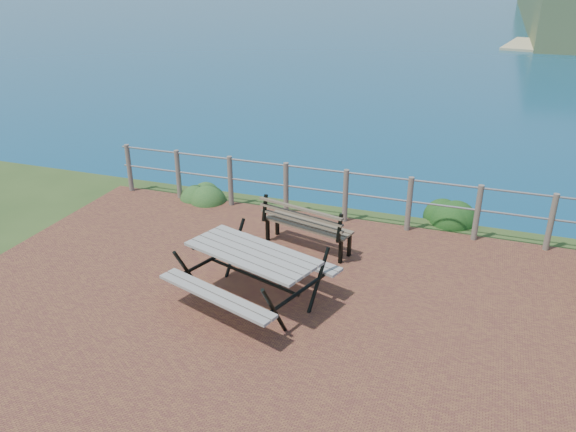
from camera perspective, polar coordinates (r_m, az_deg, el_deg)
name	(u,v)px	position (r m, az deg, el deg)	size (l,w,h in m)	color
ground	(283,320)	(7.67, -0.53, -10.52)	(10.00, 7.00, 0.12)	brown
safety_railing	(346,193)	(10.25, 5.87, 2.33)	(9.40, 0.10, 1.00)	#6B5B4C
picnic_table	(253,271)	(7.78, -3.62, -5.62)	(2.01, 1.55, 0.79)	gray
park_bench	(308,218)	(9.19, 2.01, -0.18)	(1.59, 0.76, 0.87)	brown
shrub_lip_west	(205,196)	(11.69, -8.40, 1.98)	(0.79, 0.79, 0.54)	#1F5321
shrub_lip_east	(445,220)	(10.89, 15.63, -0.39)	(0.84, 0.84, 0.60)	#154516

